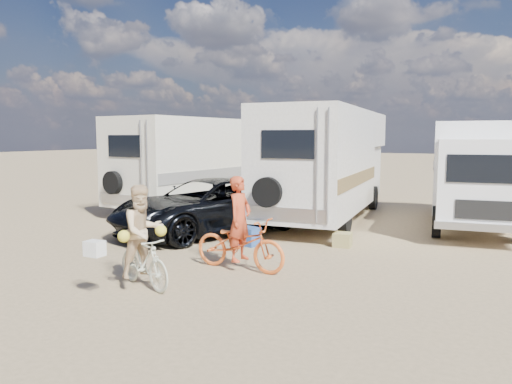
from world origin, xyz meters
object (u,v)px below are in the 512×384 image
at_px(cooler, 248,236).
at_px(crate, 342,240).
at_px(box_truck, 475,176).
at_px(rider_man, 240,228).
at_px(rider_woman, 143,242).
at_px(bike_woman, 144,261).
at_px(rv_main, 328,165).
at_px(bike_man, 240,244).
at_px(dark_suv, 207,206).
at_px(rv_left, 201,164).

bearing_deg(cooler, crate, 34.33).
xyz_separation_m(box_truck, cooler, (-4.63, -4.71, -1.25)).
relative_size(box_truck, rider_man, 3.63).
bearing_deg(rider_woman, bike_woman, -69.52).
distance_m(rv_main, bike_man, 6.57).
xyz_separation_m(box_truck, rider_man, (-3.80, -6.67, -0.66)).
bearing_deg(rider_woman, rv_main, 16.24).
distance_m(dark_suv, bike_man, 3.69).
relative_size(rider_woman, cooler, 2.93).
xyz_separation_m(rv_main, bike_woman, (-0.60, -8.13, -1.22)).
distance_m(rv_left, bike_woman, 9.19).
bearing_deg(bike_woman, box_truck, -9.17).
xyz_separation_m(rv_main, dark_suv, (-2.10, -3.71, -0.94)).
height_order(rider_woman, cooler, rider_woman).
height_order(rider_woman, crate, rider_woman).
relative_size(rv_left, rider_woman, 4.49).
xyz_separation_m(bike_woman, rider_woman, (-0.00, 0.00, 0.33)).
relative_size(rv_left, dark_suv, 1.36).
distance_m(bike_man, cooler, 2.14).
height_order(box_truck, bike_woman, box_truck).
bearing_deg(rider_woman, rv_left, 46.71).
relative_size(dark_suv, rider_man, 3.20).
bearing_deg(cooler, rider_man, -54.99).
distance_m(box_truck, dark_suv, 7.41).
distance_m(dark_suv, crate, 3.69).
height_order(bike_woman, rider_man, rider_man).
bearing_deg(crate, box_truck, 56.16).
bearing_deg(bike_man, bike_woman, 154.09).
relative_size(rv_left, cooler, 13.16).
xyz_separation_m(rv_left, box_truck, (8.78, 0.16, -0.10)).
bearing_deg(rv_main, rv_left, 175.36).
height_order(dark_suv, bike_woman, dark_suv).
relative_size(rv_main, rv_left, 1.14).
height_order(rv_main, cooler, rv_main).
height_order(bike_man, rider_man, rider_man).
bearing_deg(box_truck, dark_suv, -153.91).
xyz_separation_m(rv_left, bike_woman, (4.03, -8.18, -1.12)).
distance_m(rv_left, crate, 7.34).
height_order(rv_left, cooler, rv_left).
bearing_deg(box_truck, crate, -129.82).
xyz_separation_m(rider_woman, cooler, (0.12, 3.63, -0.57)).
bearing_deg(dark_suv, rider_woman, -48.91).
xyz_separation_m(rv_main, bike_man, (0.34, -6.46, -1.16)).
bearing_deg(rider_woman, crate, -5.21).
bearing_deg(bike_woman, bike_man, -8.92).
relative_size(rv_main, bike_man, 4.17).
xyz_separation_m(dark_suv, cooler, (1.61, -0.80, -0.50)).
bearing_deg(bike_woman, dark_suv, 39.18).
relative_size(rv_main, bike_woman, 5.41).
bearing_deg(rv_main, dark_suv, -123.66).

